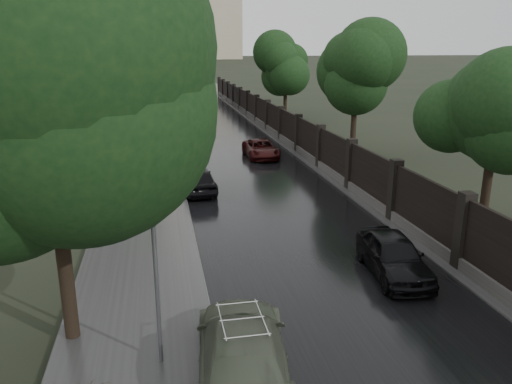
% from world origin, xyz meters
% --- Properties ---
extents(ground, '(800.00, 800.00, 0.00)m').
position_xyz_m(ground, '(0.00, 0.00, 0.00)').
color(ground, black).
rests_on(ground, ground).
extents(road, '(8.00, 420.00, 0.02)m').
position_xyz_m(road, '(0.00, 190.00, 0.01)').
color(road, black).
rests_on(road, ground).
extents(sidewalk_left, '(4.00, 420.00, 0.16)m').
position_xyz_m(sidewalk_left, '(-6.00, 190.00, 0.08)').
color(sidewalk_left, '#2D2D2D').
rests_on(sidewalk_left, ground).
extents(verge_right, '(3.00, 420.00, 0.08)m').
position_xyz_m(verge_right, '(5.50, 190.00, 0.04)').
color(verge_right, '#2D2D2D').
rests_on(verge_right, ground).
extents(fence_right, '(0.45, 75.72, 2.70)m').
position_xyz_m(fence_right, '(4.60, 32.01, 1.01)').
color(fence_right, '#383533').
rests_on(fence_right, ground).
extents(tree_left_near, '(5.44, 5.44, 9.16)m').
position_xyz_m(tree_left_near, '(-7.60, 3.00, 6.42)').
color(tree_left_near, black).
rests_on(tree_left_near, ground).
extents(tree_left_far, '(4.25, 4.25, 7.39)m').
position_xyz_m(tree_left_far, '(-8.00, 30.00, 5.24)').
color(tree_left_far, black).
rests_on(tree_left_far, ground).
extents(tree_right_a, '(4.08, 4.08, 7.01)m').
position_xyz_m(tree_right_a, '(7.50, 8.00, 4.95)').
color(tree_right_a, black).
rests_on(tree_right_a, ground).
extents(tree_right_b, '(4.08, 4.08, 7.01)m').
position_xyz_m(tree_right_b, '(7.50, 22.00, 4.95)').
color(tree_right_b, black).
rests_on(tree_right_b, ground).
extents(tree_right_c, '(4.08, 4.08, 7.01)m').
position_xyz_m(tree_right_c, '(7.50, 40.00, 4.95)').
color(tree_right_c, black).
rests_on(tree_right_c, ground).
extents(lamp_post, '(0.25, 0.12, 5.11)m').
position_xyz_m(lamp_post, '(-5.40, 1.50, 2.67)').
color(lamp_post, '#59595E').
rests_on(lamp_post, ground).
extents(traffic_light, '(0.16, 0.32, 4.00)m').
position_xyz_m(traffic_light, '(-4.30, 24.99, 2.40)').
color(traffic_light, '#59595E').
rests_on(traffic_light, ground).
extents(brick_building, '(24.00, 18.00, 20.00)m').
position_xyz_m(brick_building, '(-18.00, 52.00, 10.00)').
color(brick_building, black).
rests_on(brick_building, ground).
extents(volga_sedan, '(2.67, 5.26, 1.46)m').
position_xyz_m(volga_sedan, '(-3.60, 0.70, 0.73)').
color(volga_sedan, '#4E5645').
rests_on(volga_sedan, ground).
extents(hatchback_left, '(2.03, 4.24, 1.40)m').
position_xyz_m(hatchback_left, '(-3.37, 16.02, 0.70)').
color(hatchback_left, black).
rests_on(hatchback_left, ground).
extents(car_right_near, '(1.99, 4.19, 1.38)m').
position_xyz_m(car_right_near, '(2.16, 5.03, 0.69)').
color(car_right_near, black).
rests_on(car_right_near, ground).
extents(car_right_far, '(2.01, 4.32, 1.20)m').
position_xyz_m(car_right_far, '(1.60, 23.61, 0.60)').
color(car_right_far, black).
rests_on(car_right_far, ground).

